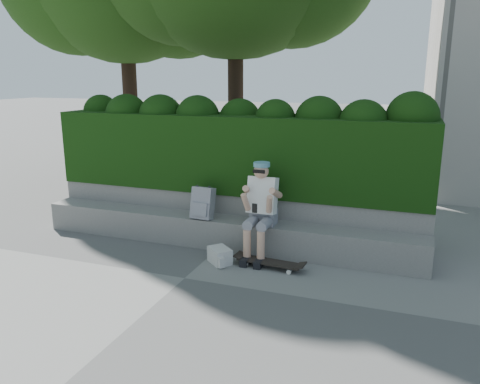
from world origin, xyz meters
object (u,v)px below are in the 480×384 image
at_px(backpack_plaid, 203,203).
at_px(backpack_ground, 220,255).
at_px(skateboard, 269,262).
at_px(person, 261,206).

relative_size(backpack_plaid, backpack_ground, 1.42).
bearing_deg(skateboard, backpack_ground, -169.85).
relative_size(person, backpack_plaid, 2.89).
relative_size(person, backpack_ground, 4.10).
bearing_deg(skateboard, backpack_plaid, 163.57).
bearing_deg(person, backpack_ground, -136.18).
xyz_separation_m(skateboard, backpack_ground, (-0.70, -0.07, 0.03)).
height_order(person, skateboard, person).
height_order(person, backpack_ground, person).
distance_m(backpack_plaid, backpack_ground, 0.92).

